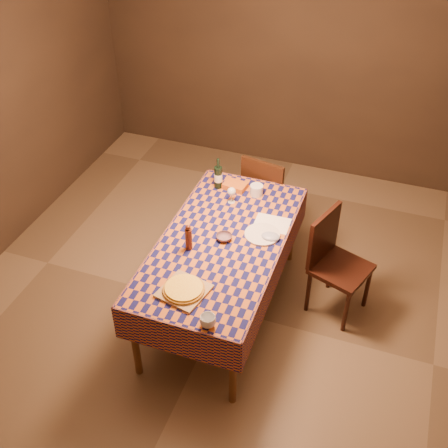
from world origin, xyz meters
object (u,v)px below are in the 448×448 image
at_px(wine_bottle, 218,177).
at_px(cutting_board, 184,291).
at_px(chair_far, 267,193).
at_px(chair_right, 334,258).
at_px(dining_table, 222,248).
at_px(bowl, 224,237).
at_px(pizza, 184,289).
at_px(white_plate, 262,234).

bearing_deg(wine_bottle, cutting_board, -80.43).
xyz_separation_m(chair_far, chair_right, (0.77, -0.70, 0.00)).
bearing_deg(dining_table, chair_right, 24.27).
relative_size(cutting_board, bowl, 2.46).
bearing_deg(chair_far, pizza, -94.15).
height_order(dining_table, cutting_board, cutting_board).
distance_m(bowl, white_plate, 0.30).
bearing_deg(pizza, cutting_board, 180.00).
bearing_deg(pizza, chair_right, 47.87).
bearing_deg(cutting_board, wine_bottle, 99.57).
height_order(cutting_board, chair_right, chair_right).
height_order(chair_far, chair_right, same).
bearing_deg(chair_far, dining_table, -93.26).
relative_size(pizza, bowl, 2.94).
xyz_separation_m(cutting_board, white_plate, (0.34, 0.79, -0.00)).
bearing_deg(dining_table, cutting_board, -95.69).
bearing_deg(pizza, chair_far, 85.85).
bearing_deg(dining_table, chair_far, 86.74).
relative_size(bowl, white_plate, 0.45).
xyz_separation_m(bowl, wine_bottle, (-0.29, 0.66, 0.09)).
bearing_deg(white_plate, dining_table, -148.07).
bearing_deg(wine_bottle, pizza, -80.43).
bearing_deg(wine_bottle, chair_far, 49.16).
bearing_deg(wine_bottle, chair_right, -15.42).
bearing_deg(cutting_board, dining_table, 84.31).
distance_m(dining_table, chair_far, 1.09).
bearing_deg(chair_right, white_plate, -159.92).
bearing_deg(bowl, pizza, -96.42).
relative_size(cutting_board, wine_bottle, 1.07).
bearing_deg(chair_far, bowl, -92.76).
height_order(dining_table, wine_bottle, wine_bottle).
xyz_separation_m(white_plate, chair_far, (-0.21, 0.91, -0.26)).
distance_m(pizza, wine_bottle, 1.32).
height_order(wine_bottle, white_plate, wine_bottle).
distance_m(white_plate, chair_right, 0.65).
xyz_separation_m(pizza, chair_far, (0.12, 1.69, -0.28)).
xyz_separation_m(wine_bottle, chair_right, (1.11, -0.31, -0.36)).
xyz_separation_m(dining_table, chair_right, (0.83, 0.38, -0.17)).
relative_size(dining_table, wine_bottle, 6.39).
xyz_separation_m(pizza, white_plate, (0.34, 0.79, -0.03)).
bearing_deg(cutting_board, white_plate, 66.76).
bearing_deg(dining_table, wine_bottle, 112.27).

